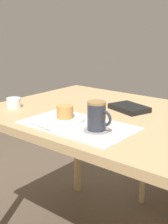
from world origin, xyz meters
name	(u,v)px	position (x,y,z in m)	size (l,w,h in m)	color
dining_table	(114,130)	(0.00, 0.00, 0.67)	(1.20, 0.85, 0.75)	tan
placemat	(78,125)	(-0.02, -0.24, 0.75)	(0.47, 0.28, 0.00)	silver
pastry_plate	(65,119)	(-0.10, -0.23, 0.76)	(0.17, 0.17, 0.01)	white
pastry	(65,112)	(-0.10, -0.23, 0.79)	(0.07, 0.07, 0.05)	tan
coffee_coaster	(96,130)	(0.08, -0.25, 0.76)	(0.10, 0.10, 0.01)	#99999E
coffee_mug	(97,116)	(0.08, -0.25, 0.81)	(0.11, 0.07, 0.11)	#2D333D
teaspoon	(40,126)	(-0.12, -0.35, 0.76)	(0.01, 0.01, 0.13)	silver
sugar_bowl	(14,103)	(-0.45, -0.22, 0.77)	(0.07, 0.07, 0.05)	white
small_book	(129,108)	(0.02, 0.10, 0.76)	(0.18, 0.12, 0.02)	black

